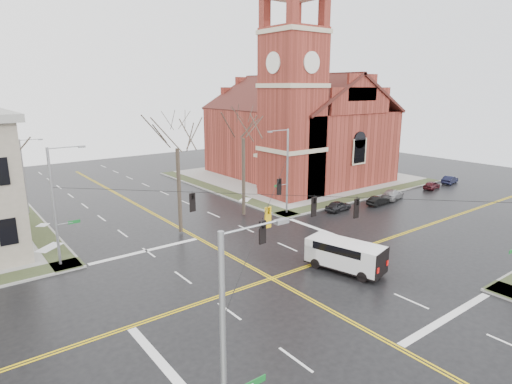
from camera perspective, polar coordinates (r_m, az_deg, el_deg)
ground at (r=31.28m, az=2.11°, el=-11.44°), size 120.00×120.00×0.00m
sidewalks at (r=31.25m, az=2.11°, el=-11.32°), size 80.00×80.00×0.17m
road_markings at (r=31.28m, az=2.11°, el=-11.44°), size 100.00×100.00×0.01m
church at (r=63.45m, az=5.34°, el=9.34°), size 24.28×27.48×27.50m
signal_pole_ne at (r=45.18m, az=4.03°, el=3.08°), size 2.75×0.22×9.00m
signal_pole_nw at (r=35.00m, az=-25.11°, el=-1.40°), size 2.75×0.22×9.00m
signal_pole_sw at (r=14.89m, az=-3.77°, el=-20.57°), size 2.75×0.22×9.00m
span_wires at (r=29.18m, az=2.21°, el=-0.37°), size 23.02×23.02×0.03m
traffic_signals at (r=28.88m, az=3.04°, el=-2.07°), size 8.21×8.26×1.30m
streetlight_north_a at (r=51.13m, az=-28.41°, el=2.15°), size 2.30×0.20×8.00m
cargo_van at (r=32.81m, az=11.42°, el=-7.99°), size 3.63×6.18×2.21m
parked_car_a at (r=48.08m, az=10.91°, el=-1.83°), size 3.50×1.65×1.16m
parked_car_b at (r=51.56m, az=15.96°, el=-1.11°), size 3.24×1.30×1.05m
parked_car_c at (r=54.68m, az=17.71°, el=-0.30°), size 4.52×2.79×1.22m
parked_car_d at (r=61.98m, az=22.39°, el=0.86°), size 3.40×1.79×1.10m
parked_car_e at (r=66.51m, az=24.43°, el=1.50°), size 3.57×1.71×1.13m
tree_nw_near at (r=39.04m, az=-10.49°, el=6.48°), size 4.00×4.00×11.76m
tree_ne at (r=43.96m, az=-1.71°, el=7.86°), size 4.00×4.00×12.14m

